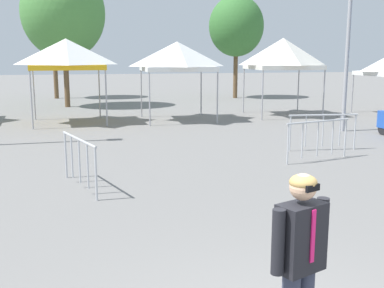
# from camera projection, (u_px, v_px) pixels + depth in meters

# --- Properties ---
(canopy_tent_behind_left) EXTENTS (3.08, 3.08, 3.43)m
(canopy_tent_behind_left) POSITION_uv_depth(u_px,v_px,m) (66.00, 54.00, 19.05)
(canopy_tent_behind_left) COLOR #9E9EA3
(canopy_tent_behind_left) RESTS_ON ground
(canopy_tent_behind_right) EXTENTS (2.96, 2.96, 3.34)m
(canopy_tent_behind_right) POSITION_uv_depth(u_px,v_px,m) (177.00, 56.00, 19.88)
(canopy_tent_behind_right) COLOR #9E9EA3
(canopy_tent_behind_right) RESTS_ON ground
(canopy_tent_far_right) EXTENTS (3.12, 3.12, 3.54)m
(canopy_tent_far_right) POSITION_uv_depth(u_px,v_px,m) (283.00, 54.00, 21.50)
(canopy_tent_far_right) COLOR #9E9EA3
(canopy_tent_far_right) RESTS_ON ground
(person_foreground) EXTENTS (0.61, 0.38, 1.78)m
(person_foreground) POSITION_uv_depth(u_px,v_px,m) (300.00, 258.00, 4.05)
(person_foreground) COLOR #33384C
(person_foreground) RESTS_ON ground
(light_pole_near_lift) EXTENTS (0.36, 0.36, 7.67)m
(light_pole_near_lift) POSITION_uv_depth(u_px,v_px,m) (350.00, 9.00, 16.60)
(light_pole_near_lift) COLOR #9E9EA3
(light_pole_near_lift) RESTS_ON ground
(tree_behind_tents_left) EXTENTS (3.50, 3.50, 7.80)m
(tree_behind_tents_left) POSITION_uv_depth(u_px,v_px,m) (52.00, 6.00, 29.71)
(tree_behind_tents_left) COLOR brown
(tree_behind_tents_left) RESTS_ON ground
(tree_behind_tents_center) EXTENTS (4.37, 4.37, 7.38)m
(tree_behind_tents_center) POSITION_uv_depth(u_px,v_px,m) (63.00, 13.00, 24.75)
(tree_behind_tents_center) COLOR brown
(tree_behind_tents_center) RESTS_ON ground
(tree_behind_tents_right) EXTENTS (3.53, 3.53, 6.58)m
(tree_behind_tents_right) POSITION_uv_depth(u_px,v_px,m) (236.00, 26.00, 30.27)
(tree_behind_tents_right) COLOR brown
(tree_behind_tents_right) RESTS_ON ground
(crowd_barrier_near_person) EXTENTS (0.68, 2.02, 1.08)m
(crowd_barrier_near_person) POSITION_uv_depth(u_px,v_px,m) (79.00, 153.00, 9.76)
(crowd_barrier_near_person) COLOR #B7BABF
(crowd_barrier_near_person) RESTS_ON ground
(crowd_barrier_mid_lot) EXTENTS (2.09, 0.26, 1.08)m
(crowd_barrier_mid_lot) POSITION_uv_depth(u_px,v_px,m) (323.00, 125.00, 13.74)
(crowd_barrier_mid_lot) COLOR #B7BABF
(crowd_barrier_mid_lot) RESTS_ON ground
(crowd_barrier_by_lift) EXTENTS (2.05, 0.57, 1.08)m
(crowd_barrier_by_lift) POSITION_uv_depth(u_px,v_px,m) (318.00, 133.00, 12.38)
(crowd_barrier_by_lift) COLOR #B7BABF
(crowd_barrier_by_lift) RESTS_ON ground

